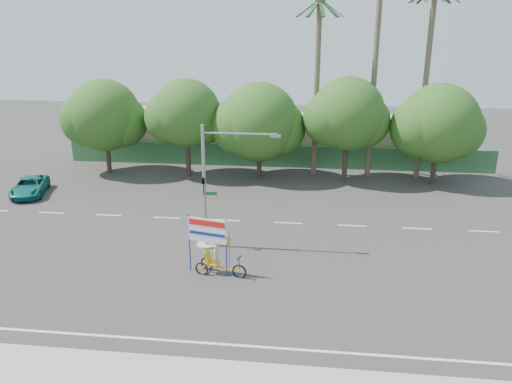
# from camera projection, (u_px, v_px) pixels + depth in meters

# --- Properties ---
(ground) EXTENTS (120.00, 120.00, 0.00)m
(ground) POSITION_uv_depth(u_px,v_px,m) (239.00, 281.00, 24.54)
(ground) COLOR #33302D
(ground) RESTS_ON ground
(sidewalk_near) EXTENTS (50.00, 2.40, 0.12)m
(sidewalk_near) POSITION_uv_depth(u_px,v_px,m) (207.00, 382.00, 17.45)
(sidewalk_near) COLOR gray
(sidewalk_near) RESTS_ON ground
(fence) EXTENTS (38.00, 0.08, 2.00)m
(fence) POSITION_uv_depth(u_px,v_px,m) (275.00, 156.00, 44.52)
(fence) COLOR #336B3D
(fence) RESTS_ON ground
(building_left) EXTENTS (12.00, 8.00, 4.00)m
(building_left) POSITION_uv_depth(u_px,v_px,m) (178.00, 133.00, 49.56)
(building_left) COLOR #B3AC8E
(building_left) RESTS_ON ground
(building_right) EXTENTS (14.00, 8.00, 3.60)m
(building_right) POSITION_uv_depth(u_px,v_px,m) (362.00, 139.00, 47.63)
(building_right) COLOR #B3AC8E
(building_right) RESTS_ON ground
(tree_far_left) EXTENTS (7.14, 6.00, 7.96)m
(tree_far_left) POSITION_uv_depth(u_px,v_px,m) (104.00, 118.00, 41.60)
(tree_far_left) COLOR #473828
(tree_far_left) RESTS_ON ground
(tree_left) EXTENTS (6.66, 5.60, 8.07)m
(tree_left) POSITION_uv_depth(u_px,v_px,m) (186.00, 116.00, 40.73)
(tree_left) COLOR #473828
(tree_left) RESTS_ON ground
(tree_center) EXTENTS (7.62, 6.40, 7.85)m
(tree_center) POSITION_uv_depth(u_px,v_px,m) (259.00, 124.00, 40.25)
(tree_center) COLOR #473828
(tree_center) RESTS_ON ground
(tree_right) EXTENTS (6.90, 5.80, 8.36)m
(tree_right) POSITION_uv_depth(u_px,v_px,m) (347.00, 117.00, 39.24)
(tree_right) COLOR #473828
(tree_right) RESTS_ON ground
(tree_far_right) EXTENTS (7.38, 6.20, 7.94)m
(tree_far_right) POSITION_uv_depth(u_px,v_px,m) (438.00, 126.00, 38.65)
(tree_far_right) COLOR #473828
(tree_far_right) RESTS_ON ground
(palm_tall) EXTENTS (3.73, 3.79, 17.45)m
(palm_tall) POSITION_uv_depth(u_px,v_px,m) (376.00, 47.00, 38.80)
(palm_tall) COLOR #70604C
(palm_tall) RESTS_ON ground
(palm_mid) EXTENTS (3.73, 3.79, 15.45)m
(palm_mid) POSITION_uv_depth(u_px,v_px,m) (428.00, 61.00, 38.69)
(palm_mid) COLOR #70604C
(palm_mid) RESTS_ON ground
(palm_short) EXTENTS (3.73, 3.79, 14.45)m
(palm_short) POSITION_uv_depth(u_px,v_px,m) (317.00, 68.00, 39.79)
(palm_short) COLOR #70604C
(palm_short) RESTS_ON ground
(traffic_signal) EXTENTS (4.72, 1.10, 7.00)m
(traffic_signal) POSITION_uv_depth(u_px,v_px,m) (210.00, 198.00, 27.63)
(traffic_signal) COLOR gray
(traffic_signal) RESTS_ON ground
(trike_billboard) EXTENTS (3.07, 1.11, 3.08)m
(trike_billboard) POSITION_uv_depth(u_px,v_px,m) (213.00, 251.00, 24.94)
(trike_billboard) COLOR black
(trike_billboard) RESTS_ON ground
(pickup_truck) EXTENTS (3.41, 5.05, 1.29)m
(pickup_truck) POSITION_uv_depth(u_px,v_px,m) (30.00, 186.00, 37.17)
(pickup_truck) COLOR #0F6B63
(pickup_truck) RESTS_ON ground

